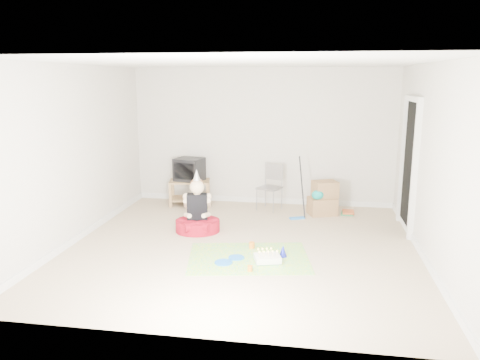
# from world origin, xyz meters

# --- Properties ---
(ground) EXTENTS (5.00, 5.00, 0.00)m
(ground) POSITION_xyz_m (0.00, 0.00, 0.00)
(ground) COLOR #C2AB8B
(ground) RESTS_ON ground
(doorway_recess) EXTENTS (0.02, 0.90, 2.05)m
(doorway_recess) POSITION_xyz_m (2.48, 1.20, 1.02)
(doorway_recess) COLOR black
(doorway_recess) RESTS_ON ground
(tv_stand) EXTENTS (0.83, 0.61, 0.47)m
(tv_stand) POSITION_xyz_m (-1.36, 2.13, 0.28)
(tv_stand) COLOR #9A7445
(tv_stand) RESTS_ON ground
(crt_tv) EXTENTS (0.59, 0.53, 0.43)m
(crt_tv) POSITION_xyz_m (-1.36, 2.13, 0.69)
(crt_tv) COLOR black
(crt_tv) RESTS_ON tv_stand
(folding_chair) EXTENTS (0.50, 0.49, 0.86)m
(folding_chair) POSITION_xyz_m (0.19, 2.00, 0.42)
(folding_chair) COLOR #95959A
(folding_chair) RESTS_ON ground
(cardboard_boxes) EXTENTS (0.57, 0.52, 0.60)m
(cardboard_boxes) POSITION_xyz_m (1.17, 1.85, 0.29)
(cardboard_boxes) COLOR #9B744B
(cardboard_boxes) RESTS_ON ground
(floor_mop) EXTENTS (0.28, 0.34, 1.06)m
(floor_mop) POSITION_xyz_m (0.73, 1.50, 0.26)
(floor_mop) COLOR blue
(floor_mop) RESTS_ON ground
(book_pile) EXTENTS (0.24, 0.30, 0.06)m
(book_pile) POSITION_xyz_m (1.63, 1.93, 0.03)
(book_pile) COLOR #267243
(book_pile) RESTS_ON ground
(seated_woman) EXTENTS (0.82, 0.82, 1.01)m
(seated_woman) POSITION_xyz_m (-0.81, 0.56, 0.22)
(seated_woman) COLOR #A50F21
(seated_woman) RESTS_ON ground
(party_mat) EXTENTS (1.80, 1.44, 0.01)m
(party_mat) POSITION_xyz_m (0.15, -0.43, 0.00)
(party_mat) COLOR #DA2D6D
(party_mat) RESTS_ON ground
(birthday_cake) EXTENTS (0.40, 0.35, 0.15)m
(birthday_cake) POSITION_xyz_m (0.42, -0.54, 0.05)
(birthday_cake) COLOR white
(birthday_cake) RESTS_ON party_mat
(blue_plate_near) EXTENTS (0.26, 0.26, 0.01)m
(blue_plate_near) POSITION_xyz_m (-0.01, -0.47, 0.01)
(blue_plate_near) COLOR blue
(blue_plate_near) RESTS_ON party_mat
(blue_plate_far) EXTENTS (0.26, 0.26, 0.01)m
(blue_plate_far) POSITION_xyz_m (-0.15, -0.67, 0.01)
(blue_plate_far) COLOR blue
(blue_plate_far) RESTS_ON party_mat
(orange_cup_near) EXTENTS (0.09, 0.09, 0.09)m
(orange_cup_near) POSITION_xyz_m (0.15, -0.07, 0.05)
(orange_cup_near) COLOR orange
(orange_cup_near) RESTS_ON party_mat
(orange_cup_far) EXTENTS (0.07, 0.07, 0.07)m
(orange_cup_far) POSITION_xyz_m (0.24, -0.88, 0.04)
(orange_cup_far) COLOR orange
(orange_cup_far) RESTS_ON party_mat
(blue_party_hat) EXTENTS (0.13, 0.13, 0.16)m
(blue_party_hat) POSITION_xyz_m (0.61, -0.32, 0.09)
(blue_party_hat) COLOR #181FAC
(blue_party_hat) RESTS_ON party_mat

